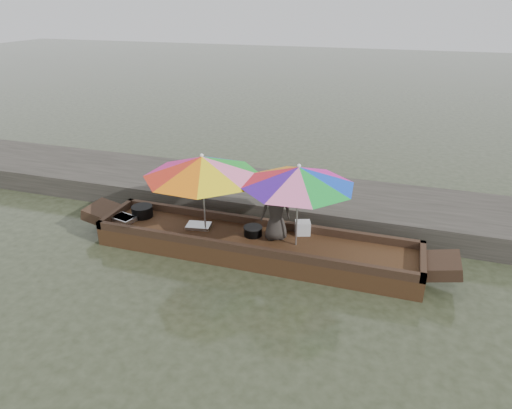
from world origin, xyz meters
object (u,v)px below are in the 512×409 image
(supply_bag, at_px, (303,228))
(boat_hull, at_px, (254,246))
(tray_crayfish, at_px, (124,219))
(charcoal_grill, at_px, (253,231))
(cooking_pot, at_px, (142,211))
(vendor, at_px, (276,211))
(umbrella_bow, at_px, (204,194))
(umbrella_stern, at_px, (297,206))
(tray_scallop, at_px, (199,226))

(supply_bag, bearing_deg, boat_hull, -151.09)
(tray_crayfish, relative_size, charcoal_grill, 1.36)
(tray_crayfish, bearing_deg, charcoal_grill, 4.90)
(cooking_pot, xyz_separation_m, supply_bag, (3.29, 0.27, 0.02))
(supply_bag, bearing_deg, vendor, -142.53)
(charcoal_grill, relative_size, vendor, 0.30)
(charcoal_grill, bearing_deg, supply_bag, 21.32)
(tray_crayfish, relative_size, umbrella_bow, 0.21)
(boat_hull, distance_m, umbrella_bow, 1.37)
(charcoal_grill, bearing_deg, umbrella_bow, -173.40)
(cooking_pot, relative_size, umbrella_stern, 0.21)
(tray_crayfish, xyz_separation_m, vendor, (3.11, 0.24, 0.52))
(supply_bag, distance_m, vendor, 0.70)
(tray_scallop, bearing_deg, umbrella_stern, -2.60)
(boat_hull, xyz_separation_m, vendor, (0.38, 0.11, 0.74))
(supply_bag, bearing_deg, tray_scallop, -169.75)
(vendor, bearing_deg, umbrella_bow, -23.02)
(cooking_pot, height_order, supply_bag, supply_bag)
(tray_scallop, height_order, charcoal_grill, charcoal_grill)
(supply_bag, relative_size, vendor, 0.25)
(charcoal_grill, height_order, vendor, vendor)
(boat_hull, height_order, umbrella_bow, umbrella_bow)
(umbrella_bow, xyz_separation_m, umbrella_stern, (1.79, 0.00, 0.00))
(vendor, xyz_separation_m, umbrella_stern, (0.42, -0.11, 0.21))
(tray_scallop, xyz_separation_m, charcoal_grill, (1.12, 0.02, 0.05))
(tray_scallop, xyz_separation_m, supply_bag, (1.99, 0.36, 0.10))
(boat_hull, relative_size, vendor, 5.35)
(tray_scallop, relative_size, supply_bag, 1.65)
(tray_scallop, bearing_deg, supply_bag, 10.25)
(tray_crayfish, distance_m, umbrella_bow, 1.89)
(tray_scallop, distance_m, charcoal_grill, 1.12)
(tray_scallop, bearing_deg, boat_hull, -4.35)
(charcoal_grill, bearing_deg, umbrella_stern, -7.15)
(charcoal_grill, height_order, supply_bag, supply_bag)
(cooking_pot, xyz_separation_m, vendor, (2.86, -0.06, 0.45))
(boat_hull, relative_size, tray_crayfish, 13.14)
(boat_hull, relative_size, umbrella_bow, 2.78)
(boat_hull, height_order, vendor, vendor)
(umbrella_stern, bearing_deg, vendor, 164.59)
(vendor, bearing_deg, supply_bag, -170.34)
(boat_hull, distance_m, umbrella_stern, 1.24)
(boat_hull, distance_m, cooking_pot, 2.50)
(boat_hull, xyz_separation_m, supply_bag, (0.81, 0.45, 0.30))
(boat_hull, distance_m, tray_scallop, 1.20)
(boat_hull, relative_size, supply_bag, 21.64)
(tray_crayfish, bearing_deg, supply_bag, 9.15)
(umbrella_stern, bearing_deg, tray_crayfish, -178.04)
(umbrella_bow, distance_m, umbrella_stern, 1.79)
(cooking_pot, distance_m, charcoal_grill, 2.42)
(tray_crayfish, xyz_separation_m, supply_bag, (3.54, 0.57, 0.09))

